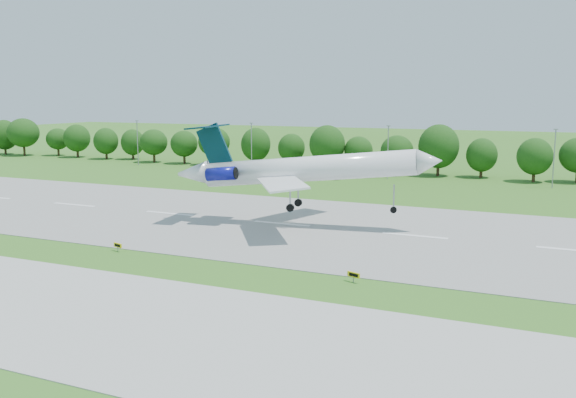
% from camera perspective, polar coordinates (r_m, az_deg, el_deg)
% --- Properties ---
extents(ground, '(600.00, 600.00, 0.00)m').
position_cam_1_polar(ground, '(65.72, 6.05, -7.64)').
color(ground, '#335F19').
rests_on(ground, ground).
extents(runway, '(400.00, 45.00, 0.08)m').
position_cam_1_polar(runway, '(89.05, 11.19, -3.25)').
color(runway, gray).
rests_on(runway, ground).
extents(taxiway, '(400.00, 23.00, 0.08)m').
position_cam_1_polar(taxiway, '(49.91, -0.71, -13.12)').
color(taxiway, '#ADADA8').
rests_on(taxiway, ground).
extents(tree_line, '(288.40, 8.40, 10.40)m').
position_cam_1_polar(tree_line, '(153.55, 17.11, 4.04)').
color(tree_line, '#382314').
rests_on(tree_line, ground).
extents(light_poles, '(175.90, 0.25, 12.19)m').
position_cam_1_polar(light_poles, '(144.03, 15.60, 3.85)').
color(light_poles, gray).
rests_on(light_poles, ground).
extents(airliner, '(39.54, 28.39, 12.47)m').
position_cam_1_polar(airliner, '(92.95, 0.63, 2.71)').
color(airliner, white).
rests_on(airliner, ground).
extents(taxi_sign_left, '(1.46, 0.59, 1.04)m').
position_cam_1_polar(taxi_sign_left, '(81.60, -14.90, -4.01)').
color(taxi_sign_left, gray).
rests_on(taxi_sign_left, ground).
extents(taxi_sign_centre, '(1.49, 0.66, 1.07)m').
position_cam_1_polar(taxi_sign_centre, '(66.49, 5.84, -6.73)').
color(taxi_sign_centre, gray).
rests_on(taxi_sign_centre, ground).
extents(service_vehicle_a, '(3.76, 1.38, 1.23)m').
position_cam_1_polar(service_vehicle_a, '(147.58, 1.48, 2.08)').
color(service_vehicle_a, white).
rests_on(service_vehicle_a, ground).
extents(service_vehicle_b, '(3.79, 2.82, 1.20)m').
position_cam_1_polar(service_vehicle_b, '(146.29, 4.07, 1.99)').
color(service_vehicle_b, silver).
rests_on(service_vehicle_b, ground).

